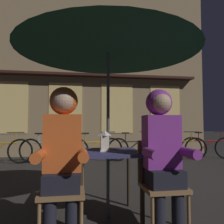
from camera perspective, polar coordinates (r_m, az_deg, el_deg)
name	(u,v)px	position (r m, az deg, el deg)	size (l,w,h in m)	color
ground_plane	(108,217)	(2.77, -1.04, -25.27)	(60.00, 60.00, 0.00)	#2D2B28
cafe_table	(108,160)	(2.59, -1.02, -12.08)	(0.72, 0.72, 0.74)	navy
patio_umbrella	(108,37)	(2.76, -0.99, 18.48)	(2.10, 2.10, 2.31)	#4C4C51
lantern	(105,140)	(2.51, -1.89, -7.26)	(0.11, 0.11, 0.23)	white
chair_left	(63,183)	(2.24, -12.47, -17.30)	(0.40, 0.40, 0.87)	olive
chair_right	(160,179)	(2.39, 12.25, -16.42)	(0.40, 0.40, 0.87)	olive
person_left_hooded	(63,145)	(2.13, -12.45, -8.30)	(0.45, 0.56, 1.40)	black
person_right_hooded	(162,144)	(2.28, 12.66, -7.95)	(0.45, 0.56, 1.40)	black
shopfront_building	(66,66)	(8.20, -11.54, 11.31)	(10.00, 0.93, 6.20)	#937A56
bicycle_second	(49,150)	(6.39, -15.86, -9.32)	(1.65, 0.42, 0.84)	black
bicycle_third	(95,149)	(6.39, -4.40, -9.44)	(1.65, 0.42, 0.84)	black
bicycle_fourth	(135,148)	(6.66, 5.76, -9.18)	(1.67, 0.29, 0.84)	black
bicycle_fifth	(178,148)	(7.02, 16.51, -8.76)	(1.65, 0.42, 0.84)	black
bicycle_furthest	(208,147)	(7.52, 23.33, -8.25)	(1.65, 0.42, 0.84)	black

